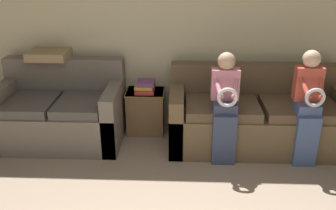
{
  "coord_description": "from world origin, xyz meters",
  "views": [
    {
      "loc": [
        0.11,
        -1.69,
        2.22
      ],
      "look_at": [
        -0.03,
        1.75,
        0.77
      ],
      "focal_mm": 40.0,
      "sensor_mm": 36.0,
      "label": 1
    }
  ],
  "objects": [
    {
      "name": "wall_back",
      "position": [
        0.0,
        2.95,
        1.27
      ],
      "size": [
        6.99,
        0.06,
        2.55
      ],
      "color": "beige",
      "rests_on": "ground_plane"
    },
    {
      "name": "side_shelf",
      "position": [
        -0.36,
        2.7,
        0.29
      ],
      "size": [
        0.48,
        0.4,
        0.55
      ],
      "color": "brown",
      "rests_on": "ground_plane"
    },
    {
      "name": "book_stack",
      "position": [
        -0.36,
        2.7,
        0.62
      ],
      "size": [
        0.24,
        0.32,
        0.14
      ],
      "color": "#BC3833",
      "rests_on": "side_shelf"
    },
    {
      "name": "child_left_seated",
      "position": [
        0.57,
        2.06,
        0.68
      ],
      "size": [
        0.31,
        0.38,
        1.21
      ],
      "color": "#384260",
      "rests_on": "ground_plane"
    },
    {
      "name": "couch_main",
      "position": [
        1.01,
        2.42,
        0.34
      ],
      "size": [
        2.09,
        0.88,
        0.92
      ],
      "color": "brown",
      "rests_on": "ground_plane"
    },
    {
      "name": "couch_side",
      "position": [
        -1.38,
        2.45,
        0.34
      ],
      "size": [
        1.5,
        0.92,
        0.96
      ],
      "color": "#70665B",
      "rests_on": "ground_plane"
    },
    {
      "name": "throw_pillow",
      "position": [
        -1.54,
        2.76,
        1.01
      ],
      "size": [
        0.48,
        0.48,
        0.1
      ],
      "color": "#A38460",
      "rests_on": "couch_side"
    },
    {
      "name": "child_right_seated",
      "position": [
        1.46,
        2.06,
        0.7
      ],
      "size": [
        0.29,
        0.38,
        1.24
      ],
      "color": "#475B8E",
      "rests_on": "ground_plane"
    }
  ]
}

